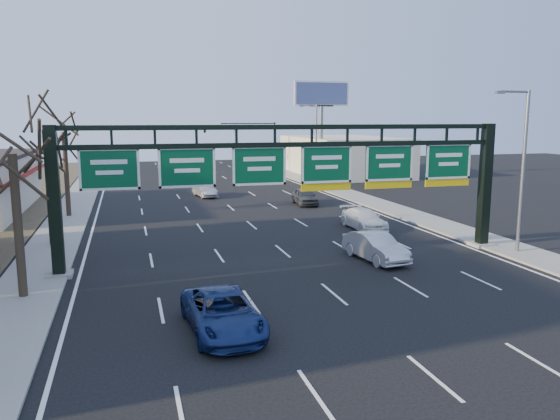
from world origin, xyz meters
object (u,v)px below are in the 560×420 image
object	(u,v)px
car_blue_suv	(223,312)
car_silver_sedan	(375,247)
car_white_wagon	(364,219)
sign_gantry	(296,174)

from	to	relation	value
car_blue_suv	car_silver_sedan	distance (m)	12.18
car_white_wagon	sign_gantry	bearing A→B (deg)	-137.86
sign_gantry	car_silver_sedan	xyz separation A→B (m)	(4.04, -1.28, -3.89)
sign_gantry	car_blue_suv	size ratio (longest dim) A/B	4.84
car_silver_sedan	car_white_wagon	world-z (taller)	car_silver_sedan
sign_gantry	car_blue_suv	xyz separation A→B (m)	(-5.50, -8.85, -3.92)
car_blue_suv	sign_gantry	bearing A→B (deg)	54.97
car_white_wagon	car_blue_suv	bearing A→B (deg)	-130.34
car_blue_suv	car_silver_sedan	bearing A→B (deg)	35.29
sign_gantry	car_silver_sedan	size ratio (longest dim) A/B	5.44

